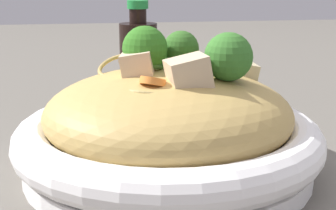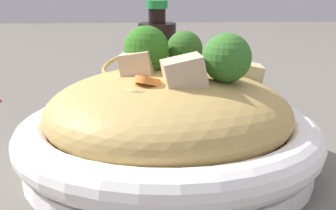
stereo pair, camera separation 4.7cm
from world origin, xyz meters
name	(u,v)px [view 1 (the left image)]	position (x,y,z in m)	size (l,w,h in m)	color
ground_plane	(168,170)	(0.00, 0.00, 0.00)	(3.00, 3.00, 0.00)	#5D5850
serving_bowl	(168,144)	(0.00, 0.00, 0.03)	(0.30, 0.30, 0.05)	white
noodle_heap	(168,113)	(0.00, 0.00, 0.06)	(0.24, 0.24, 0.09)	tan
broccoli_florets	(186,53)	(-0.02, 0.00, 0.12)	(0.13, 0.11, 0.06)	#94B86A
carrot_coins	(185,68)	(-0.02, -0.02, 0.10)	(0.12, 0.11, 0.03)	orange
zucchini_slices	(152,65)	(0.01, -0.03, 0.10)	(0.07, 0.09, 0.04)	beige
chicken_chunks	(187,71)	(-0.02, 0.01, 0.10)	(0.15, 0.11, 0.04)	beige
soy_sauce_bottle	(140,60)	(0.00, -0.27, 0.06)	(0.06, 0.06, 0.15)	black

